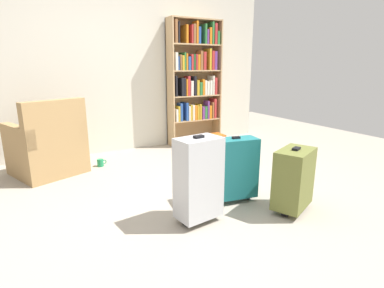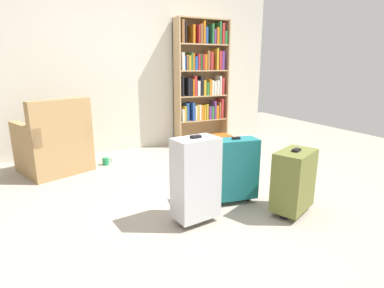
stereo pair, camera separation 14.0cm
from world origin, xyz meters
name	(u,v)px [view 1 (the left image)]	position (x,y,z in m)	size (l,w,h in m)	color
ground_plane	(184,205)	(0.00, 0.00, 0.00)	(8.69, 8.69, 0.00)	#9E9384
back_wall	(114,63)	(0.00, 2.21, 1.30)	(4.96, 0.10, 2.60)	beige
bookshelf	(194,79)	(1.22, 2.01, 1.05)	(0.87, 0.27, 1.95)	tan
armchair	(48,148)	(-1.02, 1.54, 0.32)	(0.91, 0.91, 0.90)	#9E7A4C
mug	(101,163)	(-0.43, 1.52, 0.05)	(0.12, 0.08, 0.10)	#1E7F4C
storage_box	(212,141)	(1.33, 1.64, 0.10)	(0.39, 0.25, 0.20)	black
suitcase_teal	(235,168)	(0.47, -0.14, 0.33)	(0.43, 0.26, 0.63)	#19666B
suitcase_silver	(198,178)	(-0.03, -0.33, 0.38)	(0.39, 0.27, 0.74)	#B7BABF
suitcase_olive	(294,178)	(0.80, -0.55, 0.31)	(0.47, 0.39, 0.59)	brown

